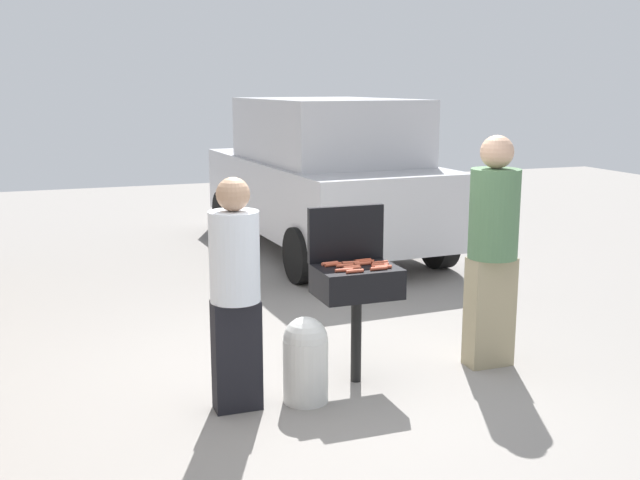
# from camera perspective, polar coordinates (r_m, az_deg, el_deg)

# --- Properties ---
(ground_plane) EXTENTS (24.00, 24.00, 0.00)m
(ground_plane) POSITION_cam_1_polar(r_m,az_deg,el_deg) (5.72, 0.28, -11.02)
(ground_plane) COLOR gray
(bbq_grill) EXTENTS (0.60, 0.44, 0.89)m
(bbq_grill) POSITION_cam_1_polar(r_m,az_deg,el_deg) (5.61, 2.77, -3.43)
(bbq_grill) COLOR black
(bbq_grill) RESTS_ON ground
(grill_lid_open) EXTENTS (0.60, 0.05, 0.42)m
(grill_lid_open) POSITION_cam_1_polar(r_m,az_deg,el_deg) (5.72, 1.96, 0.50)
(grill_lid_open) COLOR black
(grill_lid_open) RESTS_ON bbq_grill
(hot_dog_0) EXTENTS (0.13, 0.04, 0.03)m
(hot_dog_0) POSITION_cam_1_polar(r_m,az_deg,el_deg) (5.58, 0.99, -1.86)
(hot_dog_0) COLOR #AD4228
(hot_dog_0) RESTS_ON bbq_grill
(hot_dog_1) EXTENTS (0.13, 0.03, 0.03)m
(hot_dog_1) POSITION_cam_1_polar(r_m,az_deg,el_deg) (5.52, 4.75, -2.04)
(hot_dog_1) COLOR #B74C33
(hot_dog_1) RESTS_ON bbq_grill
(hot_dog_2) EXTENTS (0.13, 0.04, 0.03)m
(hot_dog_2) POSITION_cam_1_polar(r_m,az_deg,el_deg) (5.68, 3.43, -1.64)
(hot_dog_2) COLOR #AD4228
(hot_dog_2) RESTS_ON bbq_grill
(hot_dog_3) EXTENTS (0.13, 0.04, 0.03)m
(hot_dog_3) POSITION_cam_1_polar(r_m,az_deg,el_deg) (5.72, 3.24, -1.55)
(hot_dog_3) COLOR #AD4228
(hot_dog_3) RESTS_ON bbq_grill
(hot_dog_4) EXTENTS (0.13, 0.03, 0.03)m
(hot_dog_4) POSITION_cam_1_polar(r_m,az_deg,el_deg) (5.55, 1.87, -1.94)
(hot_dog_4) COLOR #B74C33
(hot_dog_4) RESTS_ON bbq_grill
(hot_dog_5) EXTENTS (0.13, 0.03, 0.03)m
(hot_dog_5) POSITION_cam_1_polar(r_m,az_deg,el_deg) (5.51, 2.38, -2.04)
(hot_dog_5) COLOR #C6593D
(hot_dog_5) RESTS_ON bbq_grill
(hot_dog_6) EXTENTS (0.13, 0.04, 0.03)m
(hot_dog_6) POSITION_cam_1_polar(r_m,az_deg,el_deg) (5.64, 2.32, -1.72)
(hot_dog_6) COLOR #C6593D
(hot_dog_6) RESTS_ON bbq_grill
(hot_dog_7) EXTENTS (0.13, 0.03, 0.03)m
(hot_dog_7) POSITION_cam_1_polar(r_m,az_deg,el_deg) (5.48, 4.44, -2.15)
(hot_dog_7) COLOR #B74C33
(hot_dog_7) RESTS_ON bbq_grill
(hot_dog_8) EXTENTS (0.13, 0.04, 0.03)m
(hot_dog_8) POSITION_cam_1_polar(r_m,az_deg,el_deg) (5.62, 0.75, -1.77)
(hot_dog_8) COLOR #C6593D
(hot_dog_8) RESTS_ON bbq_grill
(hot_dog_9) EXTENTS (0.13, 0.03, 0.03)m
(hot_dog_9) POSITION_cam_1_polar(r_m,az_deg,el_deg) (5.39, 2.63, -2.36)
(hot_dog_9) COLOR #B74C33
(hot_dog_9) RESTS_ON bbq_grill
(hot_dog_10) EXTENTS (0.13, 0.03, 0.03)m
(hot_dog_10) POSITION_cam_1_polar(r_m,az_deg,el_deg) (5.47, 2.44, -2.14)
(hot_dog_10) COLOR #C6593D
(hot_dog_10) RESTS_ON bbq_grill
(hot_dog_11) EXTENTS (0.13, 0.04, 0.03)m
(hot_dog_11) POSITION_cam_1_polar(r_m,az_deg,el_deg) (5.66, 4.51, -1.70)
(hot_dog_11) COLOR #B74C33
(hot_dog_11) RESTS_ON bbq_grill
(hot_dog_12) EXTENTS (0.13, 0.03, 0.03)m
(hot_dog_12) POSITION_cam_1_polar(r_m,az_deg,el_deg) (5.62, 3.20, -1.79)
(hot_dog_12) COLOR #B74C33
(hot_dog_12) RESTS_ON bbq_grill
(hot_dog_13) EXTENTS (0.13, 0.03, 0.03)m
(hot_dog_13) POSITION_cam_1_polar(r_m,az_deg,el_deg) (5.54, 4.52, -1.99)
(hot_dog_13) COLOR #B74C33
(hot_dog_13) RESTS_ON bbq_grill
(hot_dog_14) EXTENTS (0.13, 0.04, 0.03)m
(hot_dog_14) POSITION_cam_1_polar(r_m,az_deg,el_deg) (5.42, 1.81, -2.28)
(hot_dog_14) COLOR #B74C33
(hot_dog_14) RESTS_ON bbq_grill
(hot_dog_15) EXTENTS (0.13, 0.04, 0.03)m
(hot_dog_15) POSITION_cam_1_polar(r_m,az_deg,el_deg) (5.59, 4.54, -1.86)
(hot_dog_15) COLOR #B74C33
(hot_dog_15) RESTS_ON bbq_grill
(propane_tank) EXTENTS (0.32, 0.32, 0.62)m
(propane_tank) POSITION_cam_1_polar(r_m,az_deg,el_deg) (5.38, -1.10, -8.85)
(propane_tank) COLOR silver
(propane_tank) RESTS_ON ground
(person_left) EXTENTS (0.34, 0.34, 1.61)m
(person_left) POSITION_cam_1_polar(r_m,az_deg,el_deg) (5.12, -6.40, -3.49)
(person_left) COLOR black
(person_left) RESTS_ON ground
(person_right) EXTENTS (0.38, 0.38, 1.83)m
(person_right) POSITION_cam_1_polar(r_m,az_deg,el_deg) (6.03, 12.86, -0.25)
(person_right) COLOR gray
(person_right) RESTS_ON ground
(parked_minivan) EXTENTS (2.23, 4.50, 2.02)m
(parked_minivan) POSITION_cam_1_polar(r_m,az_deg,el_deg) (10.08, 0.23, 4.94)
(parked_minivan) COLOR #B7B7BC
(parked_minivan) RESTS_ON ground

